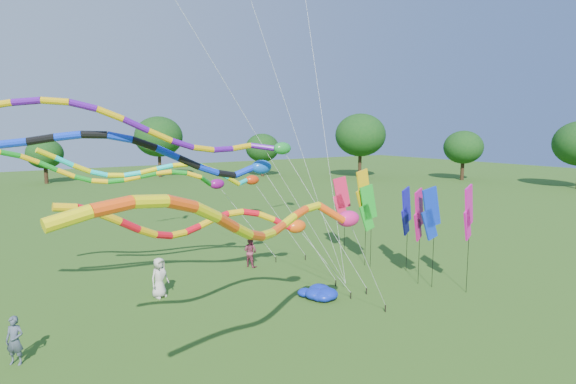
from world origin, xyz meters
TOP-DOWN VIEW (x-y plane):
  - ground at (0.00, 0.00)m, footprint 160.00×160.00m
  - tree_ring at (1.44, 1.67)m, footprint 118.37×119.43m
  - tube_kite_red at (-4.25, 2.58)m, footprint 11.57×1.72m
  - tube_kite_orange at (-4.54, -1.51)m, footprint 12.56×5.19m
  - tube_kite_purple at (-5.59, 4.37)m, footprint 15.22×2.92m
  - tube_kite_blue at (-5.72, 5.38)m, footprint 15.29×2.21m
  - tube_kite_cyan at (-3.18, 8.79)m, footprint 12.96×1.10m
  - tube_kite_green at (-4.80, 10.09)m, footprint 13.17×1.59m
  - banner_pole_magenta_a at (5.74, 2.65)m, footprint 1.11×0.49m
  - banner_pole_blue_a at (5.86, 2.05)m, footprint 1.16×0.21m
  - banner_pole_blue_b at (6.85, 4.41)m, footprint 1.12×0.47m
  - banner_pole_orange at (5.74, 6.42)m, footprint 1.16×0.19m
  - banner_pole_green at (5.81, 6.12)m, footprint 1.16×0.19m
  - banner_pole_magenta_b at (6.61, 0.62)m, footprint 1.13×0.44m
  - banner_pole_red at (6.31, 8.88)m, footprint 1.14×0.37m
  - blue_nylon_heap at (0.28, 4.05)m, footprint 1.69×1.60m
  - person_a at (-4.91, 7.85)m, footprint 1.01×0.83m
  - person_b at (-10.74, 4.49)m, footprint 0.68×0.65m
  - person_c at (0.71, 9.70)m, footprint 0.89×0.98m

SIDE VIEW (x-z plane):
  - ground at x=0.00m, z-range 0.00..0.00m
  - blue_nylon_heap at x=0.28m, z-range -0.01..0.55m
  - person_b at x=-10.74m, z-range 0.00..1.57m
  - person_c at x=0.71m, z-range 0.00..1.63m
  - person_a at x=-4.91m, z-range 0.00..1.78m
  - banner_pole_blue_b at x=6.85m, z-range 0.96..5.41m
  - banner_pole_green at x=5.81m, z-range 0.98..5.46m
  - banner_pole_red at x=6.31m, z-range 1.05..5.69m
  - banner_pole_magenta_a at x=5.74m, z-range 1.06..5.70m
  - banner_pole_blue_a at x=5.86m, z-range 1.13..5.91m
  - banner_pole_magenta_b at x=6.61m, z-range 1.22..6.18m
  - banner_pole_orange at x=5.74m, z-range 1.37..6.64m
  - tube_kite_red at x=-4.25m, z-range 1.16..7.11m
  - tube_kite_orange at x=-4.54m, z-range 1.59..8.38m
  - tube_kite_green at x=-4.80m, z-range 1.63..8.76m
  - tube_kite_cyan at x=-3.18m, z-range 1.77..8.85m
  - tree_ring at x=1.44m, z-range 0.92..10.42m
  - tube_kite_blue at x=-5.72m, z-range 2.41..10.38m
  - tube_kite_purple at x=-5.59m, z-range 2.75..11.74m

